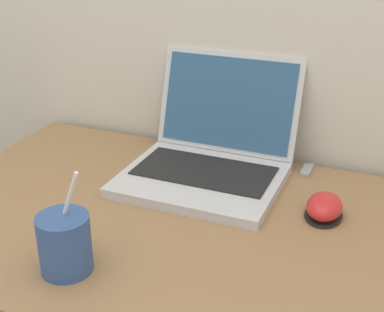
# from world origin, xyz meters

# --- Properties ---
(laptop) EXTENTS (0.32, 0.34, 0.23)m
(laptop) POSITION_xyz_m (-0.02, 0.53, 0.75)
(laptop) COLOR silver
(laptop) RESTS_ON desk
(drink_cup) EXTENTS (0.08, 0.08, 0.17)m
(drink_cup) POSITION_xyz_m (-0.10, 0.12, 0.75)
(drink_cup) COLOR #33518C
(drink_cup) RESTS_ON desk
(computer_mouse) EXTENTS (0.07, 0.10, 0.04)m
(computer_mouse) POSITION_xyz_m (0.24, 0.44, 0.72)
(computer_mouse) COLOR black
(computer_mouse) RESTS_ON desk
(usb_stick) EXTENTS (0.02, 0.06, 0.01)m
(usb_stick) POSITION_xyz_m (0.17, 0.61, 0.71)
(usb_stick) COLOR #99999E
(usb_stick) RESTS_ON desk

